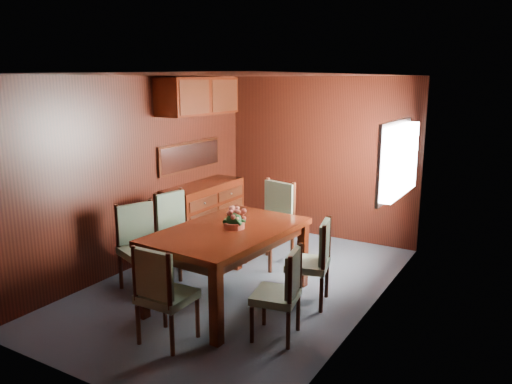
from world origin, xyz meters
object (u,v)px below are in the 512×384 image
Objects in this scene: dining_table at (228,239)px; flower_centerpiece at (234,218)px; chair_head at (162,290)px; sideboard at (204,214)px; chair_left_near at (140,242)px; chair_right_near at (283,289)px.

flower_centerpiece is (0.05, 0.05, 0.23)m from dining_table.
chair_head is at bearing -86.43° from dining_table.
sideboard is 1.66m from chair_left_near.
chair_left_near is 1.20m from flower_centerpiece.
chair_head reaches higher than sideboard.
sideboard is at bearing -147.89° from chair_left_near.
dining_table is 2.07× the size of chair_right_near.
chair_left_near is at bearing -165.03° from dining_table.
dining_table is (1.35, -1.42, 0.25)m from sideboard.
chair_left_near is 1.14× the size of chair_right_near.
chair_left_near is (0.30, -1.63, 0.10)m from sideboard.
chair_head is (-0.00, -1.07, -0.18)m from dining_table.
sideboard is 5.85× the size of flower_centerpiece.
flower_centerpiece is (0.05, 1.11, 0.41)m from chair_head.
chair_left_near is 4.16× the size of flower_centerpiece.
chair_right_near is at bearing -29.16° from flower_centerpiece.
sideboard is 1.60× the size of chair_right_near.
flower_centerpiece reaches higher than chair_head.
chair_head is (-0.88, -0.65, 0.04)m from chair_right_near.
dining_table is at bearing -139.49° from flower_centerpiece.
chair_head is 3.94× the size of flower_centerpiece.
chair_head is at bearing -61.39° from sideboard.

